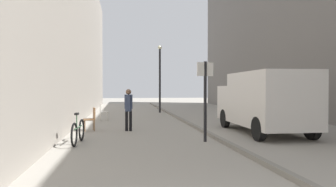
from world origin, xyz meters
TOP-DOWN VIEW (x-y plane):
  - ground_plane at (0.00, 12.00)m, footprint 80.00×80.00m
  - building_facade_left at (-5.30, 12.00)m, footprint 3.40×40.00m
  - kerb_strip at (1.58, 12.00)m, footprint 0.16×40.00m
  - pedestrian_main_foreground at (-1.32, 10.42)m, footprint 0.32×0.25m
  - delivery_van at (3.83, 9.09)m, footprint 2.20×5.14m
  - street_sign_post at (1.08, 7.54)m, footprint 0.58×0.20m
  - lamp_post at (1.11, 19.55)m, footprint 0.28×0.28m
  - bicycle_leaning at (-2.95, 7.79)m, footprint 0.20×1.77m
  - cafe_chair_near_window at (-2.82, 10.71)m, footprint 0.53×0.53m
  - cafe_chair_by_doorway at (-2.59, 14.51)m, footprint 0.48×0.48m

SIDE VIEW (x-z plane):
  - ground_plane at x=0.00m, z-range 0.00..0.00m
  - kerb_strip at x=1.58m, z-range 0.00..0.12m
  - bicycle_leaning at x=-2.95m, z-range -0.11..0.87m
  - cafe_chair_near_window at x=-2.82m, z-range 0.08..1.02m
  - cafe_chair_by_doorway at x=-2.59m, z-range 0.08..1.02m
  - pedestrian_main_foreground at x=-1.32m, z-range 0.13..1.83m
  - delivery_van at x=3.83m, z-range 0.09..2.42m
  - street_sign_post at x=1.08m, z-range 0.25..2.85m
  - lamp_post at x=1.11m, z-range 0.34..5.10m
  - building_facade_left at x=-5.30m, z-range 0.00..10.01m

